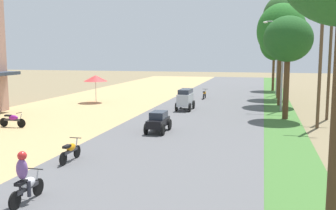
{
  "coord_description": "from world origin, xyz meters",
  "views": [
    {
      "loc": [
        4.35,
        -4.75,
        4.67
      ],
      "look_at": [
        -0.95,
        17.19,
        1.65
      ],
      "focal_mm": 42.1,
      "sensor_mm": 36.0,
      "label": 1
    }
  ],
  "objects_px": {
    "median_tree_second": "(288,40)",
    "utility_pole_near": "(321,53)",
    "vendor_umbrella": "(96,78)",
    "median_tree_third": "(281,31)",
    "streetlamp_mid": "(277,57)",
    "parked_motorbike_third": "(13,119)",
    "motorbike_ahead_second": "(71,150)",
    "car_sedan_black": "(158,121)",
    "car_van_silver": "(185,98)",
    "motorbike_foreground_rider": "(25,179)",
    "median_tree_fifth": "(274,42)",
    "motorbike_ahead_third": "(204,94)",
    "utility_pole_far": "(330,50)",
    "median_tree_fourth": "(281,18)",
    "streetlamp_near": "(283,58)"
  },
  "relations": [
    {
      "from": "parked_motorbike_third",
      "to": "median_tree_fifth",
      "type": "distance_m",
      "value": 33.05
    },
    {
      "from": "streetlamp_mid",
      "to": "car_sedan_black",
      "type": "xyz_separation_m",
      "value": [
        -7.28,
        -22.52,
        -3.44
      ]
    },
    {
      "from": "median_tree_second",
      "to": "utility_pole_near",
      "type": "bearing_deg",
      "value": -57.54
    },
    {
      "from": "motorbike_foreground_rider",
      "to": "parked_motorbike_third",
      "type": "bearing_deg",
      "value": 126.51
    },
    {
      "from": "median_tree_fourth",
      "to": "streetlamp_mid",
      "type": "height_order",
      "value": "median_tree_fourth"
    },
    {
      "from": "parked_motorbike_third",
      "to": "median_tree_fifth",
      "type": "height_order",
      "value": "median_tree_fifth"
    },
    {
      "from": "parked_motorbike_third",
      "to": "car_van_silver",
      "type": "xyz_separation_m",
      "value": [
        9.01,
        9.67,
        0.47
      ]
    },
    {
      "from": "vendor_umbrella",
      "to": "utility_pole_near",
      "type": "height_order",
      "value": "utility_pole_near"
    },
    {
      "from": "vendor_umbrella",
      "to": "median_tree_third",
      "type": "distance_m",
      "value": 17.1
    },
    {
      "from": "car_van_silver",
      "to": "motorbike_foreground_rider",
      "type": "relative_size",
      "value": 1.34
    },
    {
      "from": "vendor_umbrella",
      "to": "median_tree_fifth",
      "type": "relative_size",
      "value": 0.31
    },
    {
      "from": "median_tree_second",
      "to": "streetlamp_near",
      "type": "distance_m",
      "value": 4.14
    },
    {
      "from": "motorbike_ahead_third",
      "to": "utility_pole_far",
      "type": "bearing_deg",
      "value": -44.57
    },
    {
      "from": "streetlamp_near",
      "to": "motorbike_foreground_rider",
      "type": "distance_m",
      "value": 23.86
    },
    {
      "from": "car_van_silver",
      "to": "motorbike_ahead_third",
      "type": "xyz_separation_m",
      "value": [
        0.37,
        8.08,
        -0.45
      ]
    },
    {
      "from": "streetlamp_near",
      "to": "motorbike_foreground_rider",
      "type": "relative_size",
      "value": 3.98
    },
    {
      "from": "median_tree_second",
      "to": "motorbike_foreground_rider",
      "type": "height_order",
      "value": "median_tree_second"
    },
    {
      "from": "median_tree_fourth",
      "to": "streetlamp_near",
      "type": "bearing_deg",
      "value": -90.53
    },
    {
      "from": "utility_pole_far",
      "to": "car_van_silver",
      "type": "distance_m",
      "value": 11.25
    },
    {
      "from": "utility_pole_far",
      "to": "vendor_umbrella",
      "type": "bearing_deg",
      "value": 166.32
    },
    {
      "from": "median_tree_third",
      "to": "utility_pole_near",
      "type": "bearing_deg",
      "value": -79.19
    },
    {
      "from": "utility_pole_near",
      "to": "utility_pole_far",
      "type": "xyz_separation_m",
      "value": [
        1.05,
        3.42,
        0.18
      ]
    },
    {
      "from": "median_tree_third",
      "to": "median_tree_fourth",
      "type": "bearing_deg",
      "value": 88.86
    },
    {
      "from": "streetlamp_near",
      "to": "parked_motorbike_third",
      "type": "bearing_deg",
      "value": -145.89
    },
    {
      "from": "vendor_umbrella",
      "to": "motorbike_foreground_rider",
      "type": "distance_m",
      "value": 24.89
    },
    {
      "from": "median_tree_fourth",
      "to": "motorbike_ahead_second",
      "type": "xyz_separation_m",
      "value": [
        -9.37,
        -26.47,
        -7.5
      ]
    },
    {
      "from": "car_sedan_black",
      "to": "car_van_silver",
      "type": "xyz_separation_m",
      "value": [
        -0.18,
        9.08,
        0.28
      ]
    },
    {
      "from": "utility_pole_near",
      "to": "motorbike_foreground_rider",
      "type": "height_order",
      "value": "utility_pole_near"
    },
    {
      "from": "utility_pole_near",
      "to": "motorbike_ahead_third",
      "type": "height_order",
      "value": "utility_pole_near"
    },
    {
      "from": "median_tree_third",
      "to": "utility_pole_near",
      "type": "xyz_separation_m",
      "value": [
        1.94,
        -10.17,
        -1.85
      ]
    },
    {
      "from": "utility_pole_far",
      "to": "median_tree_second",
      "type": "bearing_deg",
      "value": -167.67
    },
    {
      "from": "utility_pole_near",
      "to": "car_van_silver",
      "type": "bearing_deg",
      "value": 150.78
    },
    {
      "from": "utility_pole_near",
      "to": "motorbike_ahead_second",
      "type": "height_order",
      "value": "utility_pole_near"
    },
    {
      "from": "motorbike_ahead_third",
      "to": "motorbike_ahead_second",
      "type": "bearing_deg",
      "value": -95.2
    },
    {
      "from": "parked_motorbike_third",
      "to": "motorbike_foreground_rider",
      "type": "distance_m",
      "value": 13.58
    },
    {
      "from": "parked_motorbike_third",
      "to": "motorbike_ahead_second",
      "type": "height_order",
      "value": "motorbike_ahead_second"
    },
    {
      "from": "median_tree_second",
      "to": "utility_pole_far",
      "type": "relative_size",
      "value": 0.76
    },
    {
      "from": "motorbike_foreground_rider",
      "to": "motorbike_ahead_third",
      "type": "height_order",
      "value": "motorbike_foreground_rider"
    },
    {
      "from": "median_tree_fifth",
      "to": "streetlamp_near",
      "type": "height_order",
      "value": "median_tree_fifth"
    },
    {
      "from": "median_tree_second",
      "to": "car_van_silver",
      "type": "relative_size",
      "value": 2.95
    },
    {
      "from": "median_tree_fifth",
      "to": "car_van_silver",
      "type": "relative_size",
      "value": 3.4
    },
    {
      "from": "motorbike_ahead_third",
      "to": "median_tree_fourth",
      "type": "bearing_deg",
      "value": 18.58
    },
    {
      "from": "median_tree_second",
      "to": "streetlamp_mid",
      "type": "xyz_separation_m",
      "value": [
        -0.13,
        15.89,
        -1.35
      ]
    },
    {
      "from": "vendor_umbrella",
      "to": "motorbike_foreground_rider",
      "type": "xyz_separation_m",
      "value": [
        8.09,
        -23.49,
        -1.45
      ]
    },
    {
      "from": "median_tree_fifth",
      "to": "motorbike_foreground_rider",
      "type": "xyz_separation_m",
      "value": [
        -8.14,
        -39.19,
        -5.1
      ]
    },
    {
      "from": "median_tree_fifth",
      "to": "utility_pole_far",
      "type": "distance_m",
      "value": 20.72
    },
    {
      "from": "median_tree_second",
      "to": "motorbike_foreground_rider",
      "type": "bearing_deg",
      "value": -115.2
    },
    {
      "from": "car_sedan_black",
      "to": "motorbike_foreground_rider",
      "type": "distance_m",
      "value": 11.56
    },
    {
      "from": "car_van_silver",
      "to": "motorbike_foreground_rider",
      "type": "xyz_separation_m",
      "value": [
        -0.93,
        -20.58,
        -0.17
      ]
    },
    {
      "from": "parked_motorbike_third",
      "to": "car_sedan_black",
      "type": "height_order",
      "value": "car_sedan_black"
    }
  ]
}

